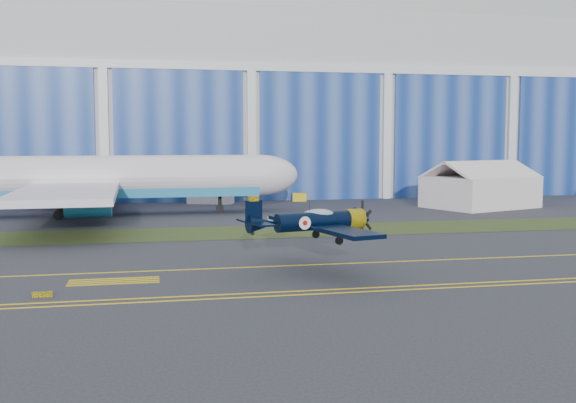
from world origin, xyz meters
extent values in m
plane|color=#32323B|center=(0.00, 0.00, 0.00)|extent=(260.00, 260.00, 0.00)
cube|color=#475128|center=(0.00, 14.00, 0.02)|extent=(260.00, 10.00, 0.02)
cube|color=silver|center=(0.00, 72.00, 15.00)|extent=(220.00, 45.00, 30.00)
cube|color=navy|center=(0.00, 49.20, 10.00)|extent=(220.00, 0.60, 20.00)
cube|color=silver|center=(0.00, 49.15, 20.60)|extent=(220.00, 0.70, 1.20)
cube|color=yellow|center=(0.00, -5.00, 0.01)|extent=(200.00, 0.20, 0.02)
cube|color=yellow|center=(0.00, -14.50, 0.01)|extent=(80.00, 0.20, 0.02)
cube|color=yellow|center=(0.00, -13.50, 0.01)|extent=(80.00, 0.20, 0.02)
cube|color=yellow|center=(-22.00, -12.00, 0.17)|extent=(1.20, 0.15, 0.35)
cube|color=silver|center=(-6.68, 46.07, 1.44)|extent=(7.16, 4.67, 2.88)
cube|color=gold|center=(7.14, 47.20, 0.63)|extent=(2.36, 1.73, 1.25)
cube|color=#8E9C97|center=(-1.68, 19.53, 0.45)|extent=(2.04, 0.76, 0.90)
cube|color=gray|center=(3.53, 20.09, 0.45)|extent=(2.05, 0.82, 0.90)
cube|color=gray|center=(6.89, 20.58, 0.45)|extent=(2.04, 0.74, 0.90)
camera|label=1|loc=(-15.51, -54.10, 9.50)|focal=42.00mm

